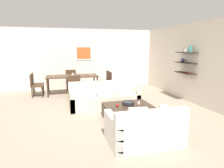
{
  "coord_description": "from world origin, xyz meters",
  "views": [
    {
      "loc": [
        -1.36,
        -5.63,
        1.87
      ],
      "look_at": [
        0.2,
        0.2,
        0.75
      ],
      "focal_mm": 31.59,
      "sensor_mm": 36.0,
      "label": 1
    }
  ],
  "objects_px": {
    "sofa_beige": "(104,98)",
    "wine_glass_foot": "(73,74)",
    "loveseat_white": "(144,129)",
    "dining_chair_right_far": "(105,79)",
    "dining_chair_foot": "(74,85)",
    "dining_chair_left_near": "(35,84)",
    "wine_glass_right_near": "(91,73)",
    "candle_jar": "(139,103)",
    "apple_on_coffee_table": "(117,105)",
    "coffee_table": "(128,112)",
    "dining_chair_right_near": "(108,81)",
    "wine_glass_right_far": "(90,72)",
    "dining_chair_head": "(71,78)",
    "wine_glass_left_near": "(53,73)",
    "dining_chair_left_far": "(36,82)",
    "decorative_bowl": "(128,103)",
    "dining_table": "(72,77)"
  },
  "relations": [
    {
      "from": "dining_chair_foot",
      "to": "dining_chair_right_far",
      "type": "height_order",
      "value": "same"
    },
    {
      "from": "loveseat_white",
      "to": "wine_glass_left_near",
      "type": "height_order",
      "value": "wine_glass_left_near"
    },
    {
      "from": "dining_chair_head",
      "to": "apple_on_coffee_table",
      "type": "bearing_deg",
      "value": -78.11
    },
    {
      "from": "loveseat_white",
      "to": "dining_chair_left_far",
      "type": "xyz_separation_m",
      "value": [
        -2.5,
        4.89,
        0.21
      ]
    },
    {
      "from": "decorative_bowl",
      "to": "dining_chair_foot",
      "type": "xyz_separation_m",
      "value": [
        -1.23,
        2.47,
        0.08
      ]
    },
    {
      "from": "wine_glass_right_near",
      "to": "loveseat_white",
      "type": "bearing_deg",
      "value": -85.8
    },
    {
      "from": "dining_table",
      "to": "wine_glass_left_near",
      "type": "distance_m",
      "value": 0.77
    },
    {
      "from": "dining_chair_head",
      "to": "dining_chair_left_near",
      "type": "height_order",
      "value": "same"
    },
    {
      "from": "dining_chair_right_far",
      "to": "wine_glass_left_near",
      "type": "height_order",
      "value": "wine_glass_left_near"
    },
    {
      "from": "dining_chair_right_far",
      "to": "dining_chair_head",
      "type": "bearing_deg",
      "value": 155.39
    },
    {
      "from": "dining_chair_right_far",
      "to": "wine_glass_right_near",
      "type": "height_order",
      "value": "wine_glass_right_near"
    },
    {
      "from": "dining_chair_right_near",
      "to": "wine_glass_right_far",
      "type": "xyz_separation_m",
      "value": [
        -0.69,
        0.31,
        0.37
      ]
    },
    {
      "from": "wine_glass_right_far",
      "to": "wine_glass_left_near",
      "type": "bearing_deg",
      "value": -171.43
    },
    {
      "from": "sofa_beige",
      "to": "dining_chair_foot",
      "type": "bearing_deg",
      "value": 123.97
    },
    {
      "from": "dining_chair_right_far",
      "to": "wine_glass_right_near",
      "type": "xyz_separation_m",
      "value": [
        -0.69,
        -0.31,
        0.35
      ]
    },
    {
      "from": "decorative_bowl",
      "to": "dining_chair_right_far",
      "type": "relative_size",
      "value": 0.37
    },
    {
      "from": "candle_jar",
      "to": "dining_table",
      "type": "distance_m",
      "value": 3.67
    },
    {
      "from": "sofa_beige",
      "to": "candle_jar",
      "type": "bearing_deg",
      "value": -61.23
    },
    {
      "from": "sofa_beige",
      "to": "wine_glass_right_far",
      "type": "relative_size",
      "value": 12.94
    },
    {
      "from": "dining_chair_right_far",
      "to": "wine_glass_left_near",
      "type": "bearing_deg",
      "value": -171.77
    },
    {
      "from": "dining_chair_right_near",
      "to": "dining_chair_left_near",
      "type": "bearing_deg",
      "value": 180.0
    },
    {
      "from": "loveseat_white",
      "to": "apple_on_coffee_table",
      "type": "distance_m",
      "value": 1.29
    },
    {
      "from": "loveseat_white",
      "to": "dining_chair_right_far",
      "type": "xyz_separation_m",
      "value": [
        0.35,
        4.89,
        0.21
      ]
    },
    {
      "from": "apple_on_coffee_table",
      "to": "dining_chair_left_far",
      "type": "height_order",
      "value": "dining_chair_left_far"
    },
    {
      "from": "dining_table",
      "to": "dining_chair_left_far",
      "type": "distance_m",
      "value": 1.45
    },
    {
      "from": "candle_jar",
      "to": "dining_chair_head",
      "type": "bearing_deg",
      "value": 109.89
    },
    {
      "from": "decorative_bowl",
      "to": "candle_jar",
      "type": "height_order",
      "value": "decorative_bowl"
    },
    {
      "from": "dining_chair_left_near",
      "to": "wine_glass_right_near",
      "type": "xyz_separation_m",
      "value": [
        2.16,
        0.09,
        0.35
      ]
    },
    {
      "from": "sofa_beige",
      "to": "loveseat_white",
      "type": "height_order",
      "value": "same"
    },
    {
      "from": "coffee_table",
      "to": "dining_chair_right_near",
      "type": "height_order",
      "value": "dining_chair_right_near"
    },
    {
      "from": "coffee_table",
      "to": "dining_table",
      "type": "height_order",
      "value": "dining_table"
    },
    {
      "from": "candle_jar",
      "to": "dining_chair_right_near",
      "type": "xyz_separation_m",
      "value": [
        -0.09,
        3.13,
        0.09
      ]
    },
    {
      "from": "decorative_bowl",
      "to": "loveseat_white",
      "type": "bearing_deg",
      "value": -96.46
    },
    {
      "from": "wine_glass_right_far",
      "to": "loveseat_white",
      "type": "bearing_deg",
      "value": -85.99
    },
    {
      "from": "sofa_beige",
      "to": "wine_glass_right_near",
      "type": "height_order",
      "value": "wine_glass_right_near"
    },
    {
      "from": "wine_glass_right_near",
      "to": "wine_glass_left_near",
      "type": "xyz_separation_m",
      "value": [
        -1.47,
        0.0,
        0.02
      ]
    },
    {
      "from": "wine_glass_left_near",
      "to": "wine_glass_right_near",
      "type": "bearing_deg",
      "value": 0.0
    },
    {
      "from": "dining_chair_right_near",
      "to": "dining_chair_left_far",
      "type": "bearing_deg",
      "value": 171.95
    },
    {
      "from": "coffee_table",
      "to": "candle_jar",
      "type": "bearing_deg",
      "value": 0.21
    },
    {
      "from": "dining_chair_left_near",
      "to": "wine_glass_right_near",
      "type": "height_order",
      "value": "wine_glass_right_near"
    },
    {
      "from": "dining_chair_left_near",
      "to": "wine_glass_right_near",
      "type": "relative_size",
      "value": 5.87
    },
    {
      "from": "wine_glass_right_far",
      "to": "dining_chair_right_far",
      "type": "bearing_deg",
      "value": 7.5
    },
    {
      "from": "candle_jar",
      "to": "apple_on_coffee_table",
      "type": "relative_size",
      "value": 0.79
    },
    {
      "from": "sofa_beige",
      "to": "candle_jar",
      "type": "xyz_separation_m",
      "value": [
        0.68,
        -1.24,
        0.12
      ]
    },
    {
      "from": "sofa_beige",
      "to": "wine_glass_foot",
      "type": "bearing_deg",
      "value": 116.08
    },
    {
      "from": "dining_chair_left_far",
      "to": "wine_glass_left_near",
      "type": "xyz_separation_m",
      "value": [
        0.69,
        -0.31,
        0.37
      ]
    },
    {
      "from": "wine_glass_right_far",
      "to": "wine_glass_foot",
      "type": "bearing_deg",
      "value": -145.86
    },
    {
      "from": "sofa_beige",
      "to": "decorative_bowl",
      "type": "relative_size",
      "value": 6.56
    },
    {
      "from": "candle_jar",
      "to": "wine_glass_left_near",
      "type": "bearing_deg",
      "value": 124.95
    },
    {
      "from": "coffee_table",
      "to": "dining_chair_head",
      "type": "bearing_deg",
      "value": 106.11
    }
  ]
}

